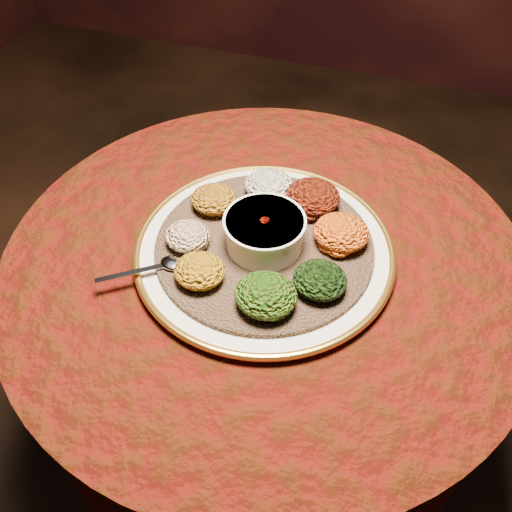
% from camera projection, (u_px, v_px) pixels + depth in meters
% --- Properties ---
extents(table, '(0.96, 0.96, 0.73)m').
position_uv_depth(table, '(265.00, 315.00, 1.17)').
color(table, black).
rests_on(table, ground).
extents(platter, '(0.59, 0.59, 0.02)m').
position_uv_depth(platter, '(264.00, 250.00, 1.03)').
color(platter, beige).
rests_on(platter, table).
extents(injera, '(0.47, 0.47, 0.01)m').
position_uv_depth(injera, '(264.00, 246.00, 1.02)').
color(injera, brown).
rests_on(injera, platter).
extents(stew_bowl, '(0.14, 0.14, 0.06)m').
position_uv_depth(stew_bowl, '(265.00, 230.00, 0.99)').
color(stew_bowl, silver).
rests_on(stew_bowl, injera).
extents(spoon, '(0.13, 0.10, 0.01)m').
position_uv_depth(spoon, '(167.00, 264.00, 0.97)').
color(spoon, silver).
rests_on(spoon, injera).
extents(portion_ayib, '(0.10, 0.09, 0.05)m').
position_uv_depth(portion_ayib, '(269.00, 185.00, 1.09)').
color(portion_ayib, beige).
rests_on(portion_ayib, injera).
extents(portion_kitfo, '(0.10, 0.10, 0.05)m').
position_uv_depth(portion_kitfo, '(313.00, 197.00, 1.06)').
color(portion_kitfo, black).
rests_on(portion_kitfo, injera).
extents(portion_tikil, '(0.10, 0.09, 0.05)m').
position_uv_depth(portion_tikil, '(341.00, 232.00, 1.00)').
color(portion_tikil, '#CB9210').
rests_on(portion_tikil, injera).
extents(portion_gomen, '(0.09, 0.09, 0.04)m').
position_uv_depth(portion_gomen, '(320.00, 280.00, 0.93)').
color(portion_gomen, black).
rests_on(portion_gomen, injera).
extents(portion_mixveg, '(0.10, 0.10, 0.05)m').
position_uv_depth(portion_mixveg, '(266.00, 295.00, 0.90)').
color(portion_mixveg, '#8D3B09').
rests_on(portion_mixveg, injera).
extents(portion_kik, '(0.09, 0.08, 0.04)m').
position_uv_depth(portion_kik, '(200.00, 271.00, 0.94)').
color(portion_kik, '#B77710').
rests_on(portion_kik, injera).
extents(portion_timatim, '(0.08, 0.08, 0.04)m').
position_uv_depth(portion_timatim, '(188.00, 236.00, 1.00)').
color(portion_timatim, maroon).
rests_on(portion_timatim, injera).
extents(portion_shiro, '(0.09, 0.08, 0.04)m').
position_uv_depth(portion_shiro, '(214.00, 199.00, 1.06)').
color(portion_shiro, '#9F6013').
rests_on(portion_shiro, injera).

